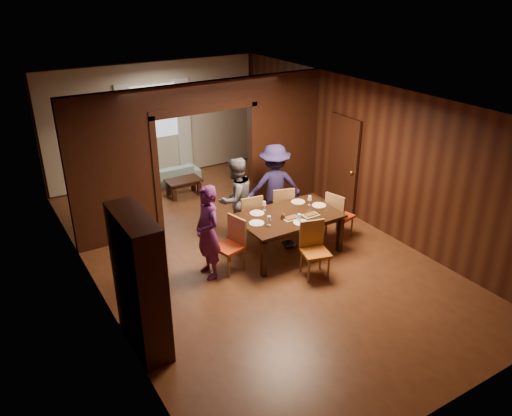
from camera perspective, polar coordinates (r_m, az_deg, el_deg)
floor at (r=9.49m, az=-1.12°, el=-4.83°), size 9.00×9.00×0.00m
ceiling at (r=8.43m, az=-1.29°, el=12.51°), size 5.50×9.00×0.02m
room_walls at (r=10.42m, az=-6.48°, el=6.87°), size 5.52×9.01×2.90m
person_purple at (r=8.39m, az=-5.53°, el=-2.80°), size 0.40×0.61×1.66m
person_grey at (r=9.61m, az=-2.32°, el=1.05°), size 0.92×0.78×1.65m
person_navy at (r=10.07m, az=2.13°, el=2.52°), size 1.28×0.98×1.74m
sofa at (r=12.53m, az=-10.38°, el=3.68°), size 1.70×0.69×0.49m
serving_bowl at (r=9.26m, az=3.90°, el=-0.15°), size 0.28×0.28×0.07m
dining_table at (r=9.30m, az=3.67°, el=-2.91°), size 1.84×1.15×0.76m
coffee_table at (r=11.86m, az=-8.26°, el=2.35°), size 0.80×0.50×0.40m
chair_left at (r=8.67m, az=-3.13°, el=-4.31°), size 0.53×0.53×0.97m
chair_right at (r=9.88m, az=9.57°, el=-0.75°), size 0.54×0.54×0.97m
chair_far_l at (r=9.68m, az=-0.90°, el=-0.97°), size 0.50×0.50×0.97m
chair_far_r at (r=10.04m, az=2.80°, el=0.03°), size 0.54×0.54×0.97m
chair_near at (r=8.56m, az=6.81°, el=-4.89°), size 0.54×0.54×0.97m
hutch at (r=6.94m, az=-13.18°, el=-8.27°), size 0.40×1.20×2.00m
door_right at (r=10.87m, az=9.89°, el=4.90°), size 0.06×0.90×2.10m
window_far at (r=12.64m, az=-11.59°, el=10.71°), size 1.20×0.03×1.30m
curtain_left at (r=12.50m, az=-14.58°, el=8.10°), size 0.35×0.06×2.40m
curtain_right at (r=12.99m, az=-8.23°, el=9.28°), size 0.35×0.06×2.40m
plate_left at (r=8.80m, az=0.07°, el=-1.73°), size 0.27×0.27×0.01m
plate_far_l at (r=9.16m, az=0.11°, el=-0.59°), size 0.27×0.27×0.01m
plate_far_r at (r=9.65m, az=4.84°, el=0.72°), size 0.27×0.27×0.01m
plate_right at (r=9.55m, az=7.21°, el=0.32°), size 0.27×0.27×0.01m
plate_near at (r=8.85m, az=5.16°, el=-1.67°), size 0.27×0.27×0.01m
platter_a at (r=8.97m, az=4.02°, el=-1.16°), size 0.30×0.20×0.04m
platter_b at (r=9.13m, az=6.28°, el=-0.77°), size 0.30×0.20×0.04m
wineglass_left at (r=8.69m, az=1.49°, el=-1.48°), size 0.08×0.08×0.18m
wineglass_far at (r=9.25m, az=0.95°, el=0.25°), size 0.08×0.08×0.18m
wineglass_right at (r=9.53m, az=6.16°, el=0.87°), size 0.08×0.08×0.18m
tumbler at (r=8.87m, az=4.95°, el=-1.12°), size 0.07×0.07×0.14m
condiment_jar at (r=8.95m, az=3.11°, el=-0.94°), size 0.08×0.08×0.11m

